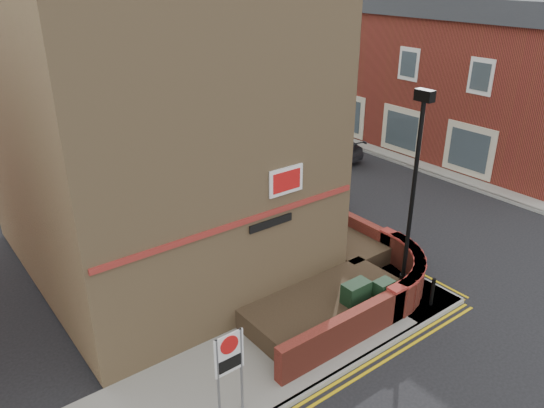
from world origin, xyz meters
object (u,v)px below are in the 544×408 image
(utility_cabinet_large, at_px, (355,301))
(zone_sign, at_px, (229,360))
(lamppost, at_px, (412,200))
(silver_car_near, at_px, (299,179))

(utility_cabinet_large, relative_size, zone_sign, 0.55)
(lamppost, xyz_separation_m, silver_car_near, (2.73, 8.03, -2.58))
(lamppost, bearing_deg, silver_car_near, 71.21)
(utility_cabinet_large, height_order, silver_car_near, silver_car_near)
(lamppost, relative_size, silver_car_near, 1.36)
(zone_sign, xyz_separation_m, silver_car_near, (9.33, 8.73, -0.88))
(utility_cabinet_large, distance_m, zone_sign, 4.86)
(lamppost, distance_m, zone_sign, 6.85)
(lamppost, distance_m, silver_car_near, 8.86)
(lamppost, xyz_separation_m, zone_sign, (-6.60, -0.70, -1.70))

